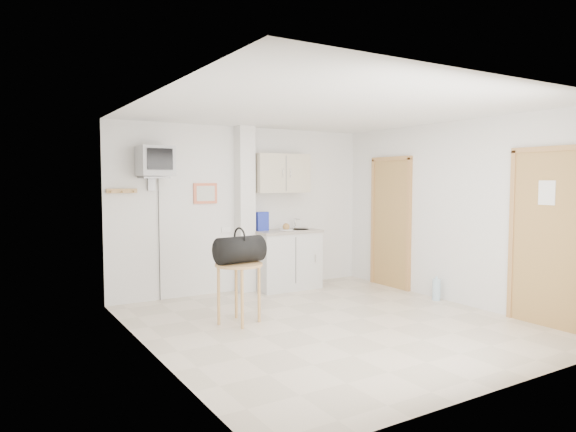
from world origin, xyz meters
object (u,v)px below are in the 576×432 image
crt_television (155,162)px  water_bottle (436,290)px  duffel_bag (240,249)px  round_table (239,273)px

crt_television → water_bottle: 4.28m
crt_television → duffel_bag: bearing=-68.0°
duffel_bag → water_bottle: 2.98m
crt_television → water_bottle: (3.43, -1.83, -1.78)m
crt_television → water_bottle: size_ratio=6.31×
round_table → duffel_bag: (0.02, 0.03, 0.27)m
round_table → crt_television: bearing=110.8°
crt_television → duffel_bag: (0.57, -1.40, -1.06)m
crt_television → duffel_bag: crt_television is taller
duffel_bag → water_bottle: size_ratio=1.77×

